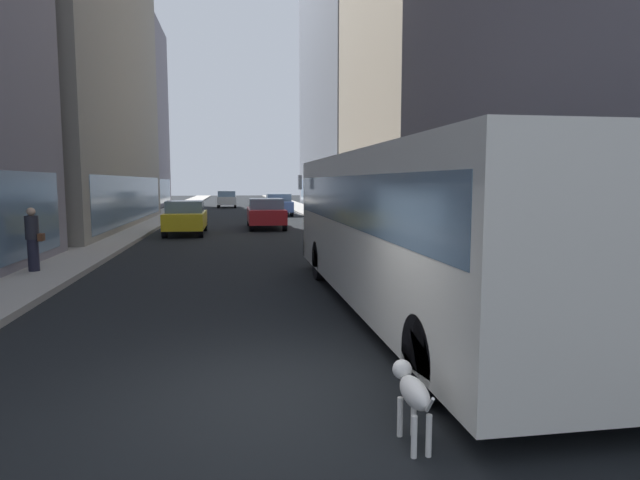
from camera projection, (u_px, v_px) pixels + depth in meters
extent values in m
plane|color=black|center=(241.00, 215.00, 40.69)|extent=(120.00, 120.00, 0.00)
cube|color=#9E9991|center=(164.00, 215.00, 39.78)|extent=(2.40, 110.00, 0.15)
cube|color=#9E9991|center=(315.00, 213.00, 41.59)|extent=(2.40, 110.00, 0.15)
cube|color=slate|center=(134.00, 199.00, 29.40)|extent=(0.08, 18.56, 2.40)
cube|color=slate|center=(107.00, 110.00, 48.81)|extent=(8.79, 19.99, 18.21)
cube|color=slate|center=(159.00, 192.00, 50.32)|extent=(0.08, 17.99, 2.40)
cube|color=slate|center=(524.00, 220.00, 12.65)|extent=(0.08, 17.26, 2.40)
cube|color=#A0937F|center=(451.00, 33.00, 30.44)|extent=(9.81, 16.24, 21.96)
cube|color=slate|center=(366.00, 198.00, 30.68)|extent=(0.08, 14.62, 2.40)
cube|color=slate|center=(361.00, 22.00, 51.53)|extent=(9.10, 23.56, 35.81)
cube|color=slate|center=(315.00, 191.00, 52.58)|extent=(0.08, 21.20, 2.40)
cube|color=silver|center=(408.00, 225.00, 10.28)|extent=(2.55, 11.50, 2.75)
cube|color=slate|center=(408.00, 200.00, 10.22)|extent=(2.57, 11.04, 0.90)
cube|color=black|center=(346.00, 248.00, 15.99)|extent=(2.55, 0.16, 0.44)
cylinder|color=black|center=(321.00, 260.00, 13.71)|extent=(0.30, 1.00, 1.00)
cylinder|color=black|center=(405.00, 258.00, 14.07)|extent=(0.30, 1.00, 1.00)
cylinder|color=black|center=(427.00, 357.00, 6.15)|extent=(0.30, 1.00, 1.00)
cylinder|color=black|center=(603.00, 347.00, 6.51)|extent=(0.30, 1.00, 1.00)
cube|color=silver|center=(300.00, 182.00, 15.01)|extent=(0.08, 0.24, 0.40)
cube|color=#4C6BB7|center=(278.00, 206.00, 40.24)|extent=(1.90, 4.25, 0.75)
cube|color=slate|center=(278.00, 198.00, 39.96)|extent=(1.75, 1.91, 0.55)
cylinder|color=black|center=(266.00, 210.00, 41.83)|extent=(0.22, 0.64, 0.64)
cylinder|color=black|center=(287.00, 210.00, 42.09)|extent=(0.22, 0.64, 0.64)
cylinder|color=black|center=(269.00, 212.00, 38.47)|extent=(0.22, 0.64, 0.64)
cylinder|color=black|center=(292.00, 212.00, 38.74)|extent=(0.22, 0.64, 0.64)
cube|color=red|center=(266.00, 215.00, 29.02)|extent=(1.92, 4.57, 0.75)
cube|color=slate|center=(266.00, 204.00, 28.73)|extent=(1.77, 2.05, 0.55)
cylinder|color=black|center=(249.00, 220.00, 30.76)|extent=(0.22, 0.64, 0.64)
cylinder|color=black|center=(279.00, 220.00, 31.03)|extent=(0.22, 0.64, 0.64)
cylinder|color=black|center=(251.00, 225.00, 27.10)|extent=(0.22, 0.64, 0.64)
cylinder|color=black|center=(285.00, 225.00, 27.37)|extent=(0.22, 0.64, 0.64)
cube|color=yellow|center=(186.00, 220.00, 25.56)|extent=(1.82, 4.12, 0.75)
cube|color=slate|center=(185.00, 207.00, 25.28)|extent=(1.67, 1.85, 0.55)
cylinder|color=black|center=(173.00, 225.00, 27.09)|extent=(0.22, 0.64, 0.64)
cylinder|color=black|center=(205.00, 225.00, 27.34)|extent=(0.22, 0.64, 0.64)
cylinder|color=black|center=(165.00, 231.00, 23.86)|extent=(0.22, 0.64, 0.64)
cylinder|color=black|center=(201.00, 231.00, 24.11)|extent=(0.22, 0.64, 0.64)
cube|color=silver|center=(227.00, 200.00, 52.67)|extent=(1.83, 4.00, 0.75)
cube|color=slate|center=(227.00, 194.00, 52.40)|extent=(1.68, 1.80, 0.55)
cylinder|color=black|center=(219.00, 204.00, 54.14)|extent=(0.22, 0.64, 0.64)
cylinder|color=black|center=(235.00, 204.00, 54.39)|extent=(0.22, 0.64, 0.64)
cylinder|color=black|center=(218.00, 205.00, 51.03)|extent=(0.22, 0.64, 0.64)
cylinder|color=black|center=(235.00, 205.00, 51.28)|extent=(0.22, 0.64, 0.64)
ellipsoid|color=white|center=(414.00, 393.00, 5.03)|extent=(0.22, 0.60, 0.26)
sphere|color=white|center=(402.00, 369.00, 5.40)|extent=(0.20, 0.20, 0.20)
sphere|color=black|center=(396.00, 367.00, 5.40)|extent=(0.07, 0.07, 0.07)
sphere|color=black|center=(407.00, 367.00, 5.42)|extent=(0.07, 0.07, 0.07)
cylinder|color=white|center=(430.00, 405.00, 4.63)|extent=(0.03, 0.16, 0.19)
cylinder|color=white|center=(400.00, 417.00, 5.26)|extent=(0.06, 0.06, 0.40)
cylinder|color=white|center=(414.00, 416.00, 5.29)|extent=(0.06, 0.06, 0.40)
cylinder|color=white|center=(414.00, 437.00, 4.85)|extent=(0.06, 0.06, 0.40)
cylinder|color=white|center=(429.00, 436.00, 4.87)|extent=(0.06, 0.06, 0.40)
sphere|color=black|center=(416.00, 384.00, 5.13)|extent=(0.04, 0.04, 0.04)
sphere|color=black|center=(411.00, 394.00, 4.94)|extent=(0.04, 0.04, 0.04)
sphere|color=black|center=(423.00, 394.00, 4.85)|extent=(0.04, 0.04, 0.04)
cylinder|color=#1E1E2D|center=(33.00, 255.00, 14.16)|extent=(0.28, 0.28, 0.85)
cylinder|color=#26262D|center=(32.00, 228.00, 14.08)|extent=(0.34, 0.34, 0.62)
sphere|color=tan|center=(31.00, 212.00, 14.03)|extent=(0.22, 0.22, 0.22)
cube|color=#59331E|center=(41.00, 237.00, 14.14)|extent=(0.12, 0.24, 0.20)
cylinder|color=black|center=(565.00, 222.00, 8.81)|extent=(0.12, 0.12, 3.40)
cube|color=black|center=(562.00, 140.00, 8.84)|extent=(0.24, 0.20, 0.70)
sphere|color=red|center=(559.00, 127.00, 8.92)|extent=(0.11, 0.11, 0.11)
sphere|color=orange|center=(558.00, 141.00, 8.94)|extent=(0.11, 0.11, 0.11)
sphere|color=green|center=(558.00, 154.00, 8.97)|extent=(0.11, 0.11, 0.11)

